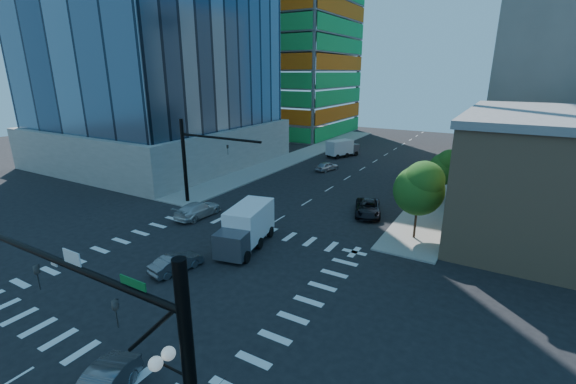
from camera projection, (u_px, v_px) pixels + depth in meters
The scene contains 15 objects.
ground at pixel (191, 272), 27.67m from camera, with size 160.00×160.00×0.00m, color black.
road_markings at pixel (191, 272), 27.67m from camera, with size 20.00×20.00×0.01m, color silver.
sidewalk_ne at pixel (456, 173), 54.65m from camera, with size 5.00×60.00×0.15m, color gray.
sidewalk_nw at pixel (301, 155), 66.65m from camera, with size 5.00×60.00×0.15m, color gray.
construction_building at pixel (290, 21), 84.61m from camera, with size 25.16×34.50×70.60m.
signal_mast_se at pixel (169, 376), 11.60m from camera, with size 10.51×2.48×9.00m.
signal_mast_nw at pixel (194, 155), 40.32m from camera, with size 10.20×0.40×9.00m.
tree_south at pixel (420, 187), 31.68m from camera, with size 4.16×4.16×6.82m.
tree_north at pixel (447, 167), 41.65m from camera, with size 3.54×3.52×5.78m.
car_nb_far at pixel (368, 208), 38.65m from camera, with size 2.42×5.25×1.46m, color black.
car_sb_near at pixel (198, 210), 38.10m from camera, with size 2.13×5.25×1.52m, color silver.
car_sb_mid at pixel (327, 166), 56.13m from camera, with size 1.58×3.94×1.34m, color #B5B7BE.
car_sb_cross at pixel (176, 263), 27.68m from camera, with size 1.37×3.93×1.29m, color #4E4F53.
box_truck_near at pixel (245, 231), 31.16m from camera, with size 3.92×6.71×3.30m.
box_truck_far at pixel (343, 149), 65.40m from camera, with size 4.29×5.91×2.85m.
Camera 1 is at (18.46, -17.83, 13.76)m, focal length 24.00 mm.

